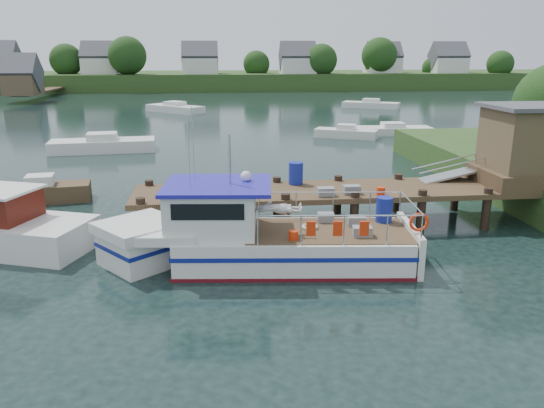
{
  "coord_description": "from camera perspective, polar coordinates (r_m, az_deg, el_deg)",
  "views": [
    {
      "loc": [
        -2.92,
        -19.1,
        6.35
      ],
      "look_at": [
        -1.0,
        -1.5,
        1.3
      ],
      "focal_mm": 35.0,
      "sensor_mm": 36.0,
      "label": 1
    }
  ],
  "objects": [
    {
      "name": "moored_rowboat",
      "position": [
        25.56,
        -23.56,
        1.21
      ],
      "size": [
        4.28,
        1.99,
        1.2
      ],
      "rotation": [
        0.0,
        0.0,
        -0.38
      ],
      "color": "#4C3824",
      "rests_on": "ground"
    },
    {
      "name": "moored_far",
      "position": [
        65.63,
        10.59,
        10.47
      ],
      "size": [
        6.93,
        5.05,
        1.13
      ],
      "rotation": [
        0.0,
        0.0,
        -0.22
      ],
      "color": "silver",
      "rests_on": "ground"
    },
    {
      "name": "dock",
      "position": [
        21.7,
        19.72,
        4.07
      ],
      "size": [
        16.6,
        3.0,
        4.78
      ],
      "color": "#4C3824",
      "rests_on": "ground"
    },
    {
      "name": "lobster_boat",
      "position": [
        16.39,
        -2.02,
        -3.59
      ],
      "size": [
        10.08,
        3.76,
        4.85
      ],
      "rotation": [
        0.0,
        0.0,
        -0.1
      ],
      "color": "silver",
      "rests_on": "ground"
    },
    {
      "name": "moored_b",
      "position": [
        41.87,
        7.97,
        7.59
      ],
      "size": [
        5.0,
        3.52,
        1.05
      ],
      "rotation": [
        0.0,
        0.0,
        0.16
      ],
      "color": "silver",
      "rests_on": "ground"
    },
    {
      "name": "far_shore",
      "position": [
        101.6,
        -4.71,
        13.47
      ],
      "size": [
        140.0,
        42.55,
        9.22
      ],
      "color": "#2E4B1E",
      "rests_on": "ground"
    },
    {
      "name": "moored_d",
      "position": [
        60.86,
        -10.39,
        10.1
      ],
      "size": [
        6.82,
        6.6,
        1.2
      ],
      "rotation": [
        0.0,
        0.0,
        0.29
      ],
      "color": "silver",
      "rests_on": "ground"
    },
    {
      "name": "moored_c",
      "position": [
        44.29,
        12.84,
        7.76
      ],
      "size": [
        6.29,
        2.44,
        0.98
      ],
      "rotation": [
        0.0,
        0.0,
        -0.23
      ],
      "color": "silver",
      "rests_on": "ground"
    },
    {
      "name": "ground_plane",
      "position": [
        20.33,
        2.34,
        -2.29
      ],
      "size": [
        160.0,
        160.0,
        0.0
      ],
      "primitive_type": "plane",
      "color": "black"
    },
    {
      "name": "moored_a",
      "position": [
        37.36,
        -17.75,
        6.1
      ],
      "size": [
        6.98,
        2.96,
        1.25
      ],
      "rotation": [
        0.0,
        0.0,
        -0.25
      ],
      "color": "silver",
      "rests_on": "ground"
    }
  ]
}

